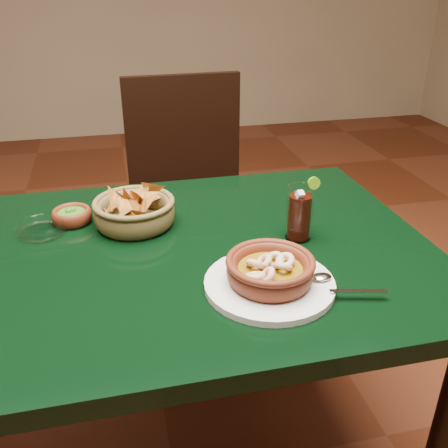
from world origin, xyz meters
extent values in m
cube|color=black|center=(0.00, 0.00, 0.73)|extent=(1.20, 0.80, 0.04)
cylinder|color=black|center=(0.54, 0.34, 0.35)|extent=(0.06, 0.06, 0.71)
cube|color=black|center=(0.19, 0.64, 0.48)|extent=(0.46, 0.46, 0.04)
cylinder|color=black|center=(0.01, 0.44, 0.24)|extent=(0.04, 0.04, 0.48)
cylinder|color=black|center=(0.39, 0.46, 0.24)|extent=(0.04, 0.04, 0.48)
cylinder|color=black|center=(-0.01, 0.82, 0.24)|extent=(0.04, 0.04, 0.48)
cylinder|color=black|center=(0.38, 0.84, 0.24)|extent=(0.04, 0.04, 0.48)
cube|color=black|center=(0.19, 0.84, 0.74)|extent=(0.43, 0.05, 0.47)
cylinder|color=silver|center=(0.19, -0.19, 0.76)|extent=(0.25, 0.25, 0.01)
cylinder|color=#501D0F|center=(0.19, -0.19, 0.77)|extent=(0.15, 0.15, 0.01)
torus|color=#501D0F|center=(0.19, -0.19, 0.79)|extent=(0.19, 0.19, 0.04)
torus|color=#501D0F|center=(0.19, -0.19, 0.81)|extent=(0.17, 0.17, 0.01)
cylinder|color=brown|center=(0.19, -0.19, 0.79)|extent=(0.13, 0.13, 0.01)
torus|color=beige|center=(0.22, -0.18, 0.80)|extent=(0.05, 0.04, 0.03)
torus|color=beige|center=(0.21, -0.17, 0.80)|extent=(0.04, 0.05, 0.04)
torus|color=beige|center=(0.18, -0.17, 0.80)|extent=(0.04, 0.05, 0.04)
torus|color=beige|center=(0.16, -0.18, 0.80)|extent=(0.05, 0.04, 0.04)
torus|color=beige|center=(0.15, -0.21, 0.80)|extent=(0.04, 0.05, 0.03)
torus|color=beige|center=(0.17, -0.22, 0.80)|extent=(0.04, 0.05, 0.05)
torus|color=beige|center=(0.21, -0.20, 0.80)|extent=(0.05, 0.04, 0.04)
cube|color=silver|center=(0.34, -0.26, 0.77)|extent=(0.11, 0.03, 0.00)
ellipsoid|color=silver|center=(0.29, -0.20, 0.77)|extent=(0.04, 0.03, 0.01)
cylinder|color=brown|center=(-0.04, 0.14, 0.75)|extent=(0.16, 0.16, 0.01)
torus|color=brown|center=(-0.04, 0.14, 0.78)|extent=(0.22, 0.22, 0.06)
torus|color=brown|center=(-0.04, 0.14, 0.81)|extent=(0.19, 0.19, 0.01)
cone|color=#B77029|center=(-0.06, 0.09, 0.81)|extent=(0.07, 0.09, 0.07)
cone|color=#B77029|center=(-0.08, 0.13, 0.80)|extent=(0.06, 0.09, 0.08)
cone|color=#B77029|center=(-0.09, 0.12, 0.82)|extent=(0.05, 0.10, 0.09)
cone|color=#B77029|center=(-0.02, 0.16, 0.82)|extent=(0.10, 0.05, 0.09)
cone|color=#B77029|center=(-0.05, 0.14, 0.80)|extent=(0.08, 0.09, 0.06)
cone|color=#B77029|center=(0.01, 0.17, 0.83)|extent=(0.10, 0.04, 0.09)
cone|color=#B77029|center=(-0.03, 0.09, 0.80)|extent=(0.09, 0.07, 0.07)
cone|color=#B77029|center=(-0.03, 0.15, 0.82)|extent=(0.06, 0.09, 0.08)
cone|color=#B77029|center=(-0.01, 0.18, 0.80)|extent=(0.09, 0.08, 0.05)
cone|color=#B77029|center=(-0.04, 0.11, 0.80)|extent=(0.06, 0.08, 0.09)
cone|color=#B77029|center=(-0.06, 0.18, 0.81)|extent=(0.08, 0.08, 0.06)
cone|color=#B77029|center=(-0.05, 0.14, 0.82)|extent=(0.06, 0.08, 0.07)
cone|color=#B77029|center=(-0.04, 0.14, 0.80)|extent=(0.06, 0.08, 0.07)
cone|color=#B77029|center=(-0.01, 0.14, 0.81)|extent=(0.08, 0.06, 0.08)
cone|color=#B77029|center=(-0.09, 0.13, 0.79)|extent=(0.07, 0.10, 0.07)
cone|color=#B77029|center=(-0.06, 0.19, 0.78)|extent=(0.07, 0.07, 0.06)
cone|color=#B77029|center=(-0.06, 0.14, 0.79)|extent=(0.06, 0.07, 0.07)
cone|color=#B77029|center=(-0.06, 0.16, 0.80)|extent=(0.09, 0.09, 0.05)
cone|color=#B77029|center=(-0.06, 0.17, 0.78)|extent=(0.06, 0.08, 0.10)
cone|color=#B77029|center=(-0.08, 0.13, 0.83)|extent=(0.06, 0.06, 0.08)
cone|color=#B77029|center=(-0.02, 0.13, 0.80)|extent=(0.04, 0.09, 0.08)
cone|color=#B77029|center=(-0.06, 0.12, 0.82)|extent=(0.09, 0.08, 0.07)
cone|color=#B77029|center=(-0.05, 0.13, 0.78)|extent=(0.04, 0.08, 0.08)
cone|color=#B77029|center=(-0.04, 0.14, 0.79)|extent=(0.04, 0.08, 0.08)
cylinder|color=#501D0F|center=(-0.19, 0.19, 0.75)|extent=(0.08, 0.08, 0.01)
torus|color=#501D0F|center=(-0.19, 0.19, 0.77)|extent=(0.11, 0.11, 0.04)
cylinder|color=#24530D|center=(-0.19, 0.19, 0.77)|extent=(0.06, 0.06, 0.01)
sphere|color=#24530D|center=(-0.19, 0.20, 0.78)|extent=(0.02, 0.02, 0.02)
sphere|color=#24530D|center=(-0.18, 0.19, 0.78)|extent=(0.02, 0.02, 0.02)
sphere|color=#24530D|center=(-0.19, 0.19, 0.78)|extent=(0.02, 0.02, 0.02)
sphere|color=#24530D|center=(-0.19, 0.19, 0.78)|extent=(0.02, 0.02, 0.02)
sphere|color=#24530D|center=(-0.19, 0.19, 0.78)|extent=(0.02, 0.02, 0.02)
cylinder|color=white|center=(0.31, -0.01, 0.75)|extent=(0.06, 0.06, 0.01)
torus|color=white|center=(0.31, -0.01, 0.81)|extent=(0.13, 0.13, 0.07)
cylinder|color=black|center=(0.31, -0.01, 0.80)|extent=(0.05, 0.05, 0.10)
cube|color=silver|center=(0.31, -0.02, 0.86)|extent=(0.02, 0.02, 0.02)
cube|color=silver|center=(0.31, -0.01, 0.84)|extent=(0.02, 0.02, 0.02)
cube|color=silver|center=(0.31, -0.01, 0.84)|extent=(0.02, 0.02, 0.02)
cube|color=silver|center=(0.32, -0.01, 0.84)|extent=(0.02, 0.02, 0.02)
torus|color=white|center=(0.31, -0.01, 0.88)|extent=(0.06, 0.06, 0.00)
cylinder|color=#518D12|center=(0.34, -0.01, 0.88)|extent=(0.03, 0.01, 0.03)
cylinder|color=white|center=(-0.25, 0.15, 0.75)|extent=(0.11, 0.11, 0.01)
torus|color=white|center=(-0.25, 0.15, 0.77)|extent=(0.13, 0.13, 0.03)
camera|label=1|loc=(-0.08, -0.95, 1.29)|focal=40.00mm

